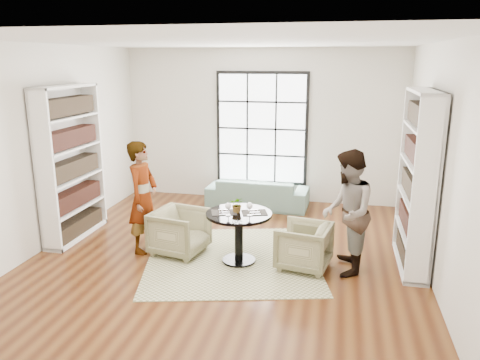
% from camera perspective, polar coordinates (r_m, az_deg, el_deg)
% --- Properties ---
extents(ground, '(6.00, 6.00, 0.00)m').
position_cam_1_polar(ground, '(6.87, -1.68, -9.33)').
color(ground, brown).
extents(room_shell, '(6.00, 6.01, 6.00)m').
position_cam_1_polar(room_shell, '(6.98, -0.69, 1.94)').
color(room_shell, silver).
rests_on(room_shell, ground).
extents(rug, '(2.89, 2.89, 0.01)m').
position_cam_1_polar(rug, '(6.79, -0.98, -9.58)').
color(rug, '#BEBB8F').
rests_on(rug, ground).
extents(pedestal_table, '(0.91, 0.91, 0.73)m').
position_cam_1_polar(pedestal_table, '(6.51, -0.14, -5.68)').
color(pedestal_table, black).
rests_on(pedestal_table, ground).
extents(sofa, '(1.95, 0.83, 0.56)m').
position_cam_1_polar(sofa, '(9.03, 2.17, -1.55)').
color(sofa, slate).
rests_on(sofa, ground).
extents(armchair_left, '(0.86, 0.84, 0.67)m').
position_cam_1_polar(armchair_left, '(6.93, -7.35, -6.27)').
color(armchair_left, '#C7AD8E').
rests_on(armchair_left, ground).
extents(armchair_right, '(0.80, 0.78, 0.63)m').
position_cam_1_polar(armchair_right, '(6.47, 7.76, -7.98)').
color(armchair_right, '#C1B38A').
rests_on(armchair_right, ground).
extents(person_left, '(0.43, 0.62, 1.65)m').
position_cam_1_polar(person_left, '(6.97, -11.75, -2.06)').
color(person_left, gray).
rests_on(person_left, ground).
extents(person_right, '(0.65, 0.83, 1.66)m').
position_cam_1_polar(person_right, '(6.28, 12.93, -3.90)').
color(person_right, gray).
rests_on(person_right, ground).
extents(placemat_left, '(0.40, 0.35, 0.01)m').
position_cam_1_polar(placemat_left, '(6.45, -1.96, -3.97)').
color(placemat_left, black).
rests_on(placemat_left, pedestal_table).
extents(placemat_right, '(0.40, 0.35, 0.01)m').
position_cam_1_polar(placemat_right, '(6.44, 1.77, -3.99)').
color(placemat_right, black).
rests_on(placemat_right, pedestal_table).
extents(cutlery_left, '(0.20, 0.25, 0.01)m').
position_cam_1_polar(cutlery_left, '(6.45, -1.96, -3.91)').
color(cutlery_left, silver).
rests_on(cutlery_left, placemat_left).
extents(cutlery_right, '(0.20, 0.25, 0.01)m').
position_cam_1_polar(cutlery_right, '(6.44, 1.77, -3.93)').
color(cutlery_right, silver).
rests_on(cutlery_right, placemat_right).
extents(wine_glass_left, '(0.08, 0.08, 0.18)m').
position_cam_1_polar(wine_glass_left, '(6.29, -1.45, -3.23)').
color(wine_glass_left, silver).
rests_on(wine_glass_left, pedestal_table).
extents(wine_glass_right, '(0.08, 0.08, 0.19)m').
position_cam_1_polar(wine_glass_right, '(6.29, 1.17, -3.21)').
color(wine_glass_right, silver).
rests_on(wine_glass_right, pedestal_table).
extents(flower_centerpiece, '(0.21, 0.18, 0.23)m').
position_cam_1_polar(flower_centerpiece, '(6.43, -0.32, -3.00)').
color(flower_centerpiece, gray).
rests_on(flower_centerpiece, pedestal_table).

